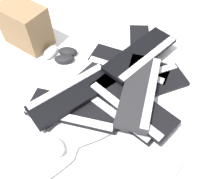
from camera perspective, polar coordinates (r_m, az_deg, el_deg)
The scene contains 18 objects.
ground_plane at distance 1.29m, azimuth -1.99°, elevation 1.07°, with size 3.20×3.20×0.00m, color white.
keyboard_0 at distance 1.20m, azimuth -8.85°, elevation -4.69°, with size 0.32×0.46×0.03m.
keyboard_1 at distance 1.19m, azimuth 1.93°, elevation -4.08°, with size 0.16×0.44×0.03m.
keyboard_2 at distance 1.28m, azimuth 7.40°, elevation 0.95°, with size 0.46×0.35×0.03m.
keyboard_3 at distance 1.37m, azimuth 3.88°, elevation 5.71°, with size 0.27×0.46×0.03m.
keyboard_4 at distance 1.27m, azimuth -9.59°, elevation -0.47°, with size 0.44×0.16×0.03m.
keyboard_5 at distance 1.40m, azimuth 5.58°, elevation 8.51°, with size 0.44×0.39×0.03m.
keyboard_6 at distance 1.22m, azimuth -8.97°, elevation -1.07°, with size 0.46×0.24×0.03m.
keyboard_7 at distance 1.35m, azimuth 6.59°, elevation 8.06°, with size 0.45×0.19×0.03m.
keyboard_8 at distance 1.17m, azimuth 4.65°, elevation -3.34°, with size 0.18×0.45×0.03m.
keyboard_9 at distance 1.19m, azimuth 6.35°, elevation -0.13°, with size 0.46×0.33×0.03m.
mouse_0 at distance 1.41m, azimuth -10.85°, elevation 6.91°, with size 0.11×0.07×0.04m, color black.
mouse_1 at distance 1.47m, azimuth -13.86°, elevation 8.36°, with size 0.11×0.07×0.04m, color silver.
mouse_2 at distance 1.45m, azimuth -10.06°, elevation 8.53°, with size 0.11×0.07×0.04m, color black.
mouse_3 at distance 1.09m, azimuth 13.71°, elevation -16.57°, with size 0.11×0.07×0.04m, color #B7B7BC.
mouse_4 at distance 1.12m, azimuth -12.79°, elevation -12.41°, with size 0.11×0.07×0.04m, color #B7B7BC.
cable_0 at distance 1.14m, azimuth -1.14°, elevation -9.47°, with size 0.89×0.12×0.01m.
cardboard_box at distance 1.52m, azimuth -19.23°, elevation 13.60°, with size 0.26×0.16×0.24m, color olive.
Camera 1 is at (0.59, 0.55, 1.01)m, focal length 40.00 mm.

